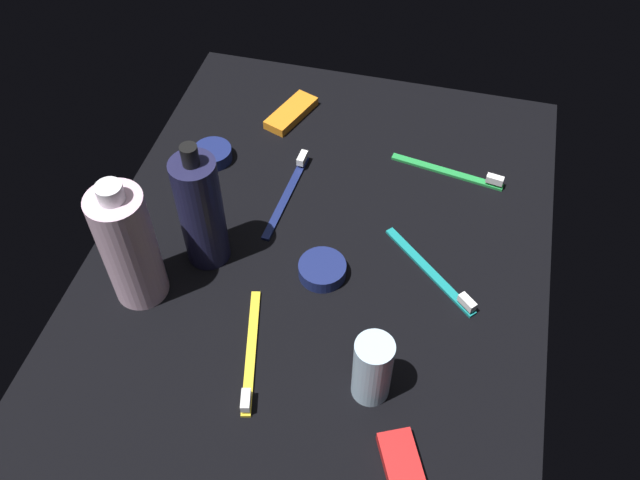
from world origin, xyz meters
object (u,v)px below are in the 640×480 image
Objects in this scene: lotion_bottle at (201,211)px; toothbrush_green at (454,172)px; snack_bar_red at (405,476)px; toothbrush_teal at (435,274)px; snack_bar_orange at (291,113)px; deodorant_stick at (372,369)px; cream_tin_left at (322,270)px; cream_tin_right at (213,154)px; toothbrush_yellow at (250,357)px; toothbrush_navy at (289,190)px; bodywash_bottle at (129,247)px.

toothbrush_green is at bearing 127.41° from lotion_bottle.
toothbrush_teal is at bearing 156.08° from snack_bar_red.
snack_bar_orange is 1.00× the size of snack_bar_red.
deodorant_stick is 20.21cm from toothbrush_teal.
cream_tin_right is (-18.19, -22.55, 0.02)cm from cream_tin_left.
cream_tin_right is (-33.86, -32.44, -4.06)cm from deodorant_stick.
deodorant_stick is 1.67× the size of cream_tin_right.
cream_tin_right is at bearing -128.89° from cream_tin_left.
snack_bar_orange is at bearing -104.49° from toothbrush_green.
snack_bar_orange is 1.70× the size of cream_tin_right.
toothbrush_yellow is 1.71× the size of snack_bar_red.
toothbrush_yellow is at bearing -140.95° from snack_bar_red.
toothbrush_yellow is at bearing 6.26° from toothbrush_navy.
cream_tin_left is at bearing 32.06° from toothbrush_navy.
lotion_bottle is 30.73cm from deodorant_stick.
bodywash_bottle reaches higher than deodorant_stick.
lotion_bottle reaches higher than bodywash_bottle.
deodorant_stick reaches higher than toothbrush_teal.
toothbrush_green is at bearing 98.64° from cream_tin_right.
bodywash_bottle is 1.94× the size of snack_bar_orange.
cream_tin_right reaches higher than snack_bar_red.
deodorant_stick is at bearing -7.81° from toothbrush_green.
deodorant_stick is 18.98cm from cream_tin_left.
bodywash_bottle is at bearing -32.71° from toothbrush_navy.
snack_bar_red is (28.80, 0.65, 0.14)cm from toothbrush_teal.
toothbrush_teal is at bearing 65.93° from snack_bar_orange.
toothbrush_teal is 39.86cm from snack_bar_orange.
lotion_bottle is 1.97× the size of snack_bar_orange.
bodywash_bottle is 34.06cm from deodorant_stick.
deodorant_stick is at bearing 46.74° from snack_bar_orange.
snack_bar_red is (25.13, 32.28, -8.30)cm from lotion_bottle.
snack_bar_orange is (-46.51, -7.64, 0.14)cm from toothbrush_yellow.
toothbrush_teal is at bearing -0.47° from toothbrush_green.
toothbrush_yellow is at bearing 29.90° from snack_bar_orange.
toothbrush_green is at bearing 112.45° from toothbrush_navy.
bodywash_bottle is 50.97cm from toothbrush_green.
toothbrush_navy is 46.51cm from snack_bar_red.
toothbrush_navy is at bearing 147.29° from bodywash_bottle.
snack_bar_orange is at bearing -178.17° from snack_bar_red.
toothbrush_navy is 2.72× the size of cream_tin_left.
toothbrush_navy and cream_tin_right have the same top height.
lotion_bottle is at bearing -52.59° from toothbrush_green.
toothbrush_green is at bearing 172.19° from deodorant_stick.
snack_bar_red is at bearing 64.27° from toothbrush_yellow.
cream_tin_right is at bearing -161.84° from lotion_bottle.
lotion_bottle is at bearing -88.71° from cream_tin_left.
toothbrush_green and toothbrush_yellow have the same top height.
lotion_bottle reaches higher than toothbrush_green.
snack_bar_red is at bearing 41.29° from cream_tin_right.
cream_tin_right is at bearing -136.23° from deodorant_stick.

